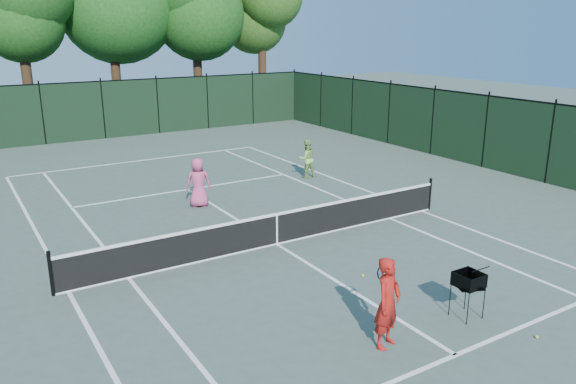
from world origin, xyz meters
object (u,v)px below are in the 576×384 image
ball_hopper (469,280)px  player_pink (198,182)px  coach (388,303)px  loose_ball_midcourt (363,275)px  loose_ball_near_cart (537,337)px  player_green (307,159)px

ball_hopper → player_pink: bearing=122.8°
coach → ball_hopper: coach is taller
ball_hopper → coach: bearing=-158.3°
loose_ball_midcourt → player_pink: bearing=98.9°
coach → ball_hopper: 2.13m
loose_ball_midcourt → ball_hopper: bearing=-77.5°
loose_ball_near_cart → loose_ball_midcourt: bearing=105.3°
ball_hopper → loose_ball_near_cart: (0.50, -1.31, -0.79)m
loose_ball_near_cart → loose_ball_midcourt: 4.08m
coach → loose_ball_near_cart: coach is taller
player_green → ball_hopper: bearing=82.0°
player_green → coach: bearing=72.5°
player_green → ball_hopper: (-3.41, -11.06, 0.06)m
loose_ball_midcourt → player_green: bearing=64.7°
coach → ball_hopper: (2.13, -0.04, -0.06)m
coach → loose_ball_midcourt: (1.55, 2.58, -0.85)m
coach → loose_ball_near_cart: bearing=-48.4°
player_green → loose_ball_near_cart: player_green is taller
player_green → loose_ball_near_cart: (-2.92, -12.37, -0.73)m
player_green → loose_ball_midcourt: (-4.00, -8.44, -0.73)m
coach → loose_ball_near_cart: size_ratio=26.00×
player_pink → ball_hopper: 9.96m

